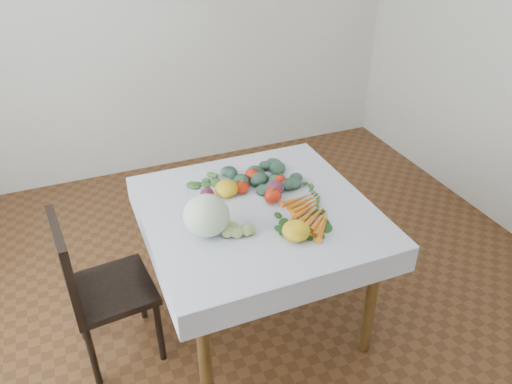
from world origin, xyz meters
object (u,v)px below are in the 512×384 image
table (258,225)px  chair (93,284)px  cabbage (207,215)px  carrot_bunch (312,212)px  heirloom_back (227,189)px

table → chair: bearing=176.5°
cabbage → table: bearing=17.7°
cabbage → carrot_bunch: size_ratio=0.55×
table → cabbage: bearing=-162.3°
heirloom_back → carrot_bunch: size_ratio=0.31×
carrot_bunch → table: bearing=146.2°
cabbage → heirloom_back: 0.33m
heirloom_back → table: bearing=-59.5°
chair → heirloom_back: (0.74, 0.12, 0.30)m
chair → cabbage: bearing=-14.7°
carrot_bunch → heirloom_back: bearing=135.3°
chair → cabbage: cabbage is taller
heirloom_back → cabbage: bearing=-125.3°
table → chair: size_ratio=1.14×
heirloom_back → carrot_bunch: 0.47m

